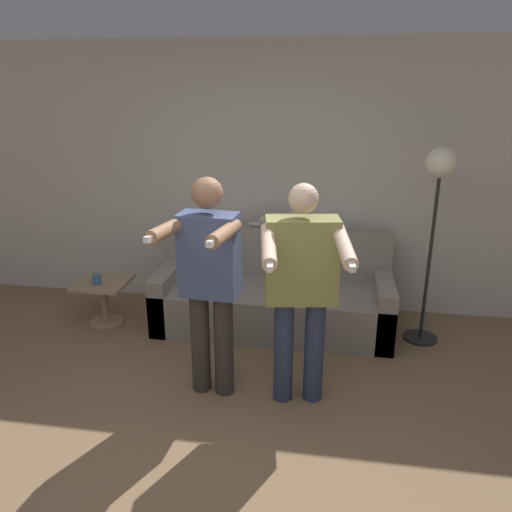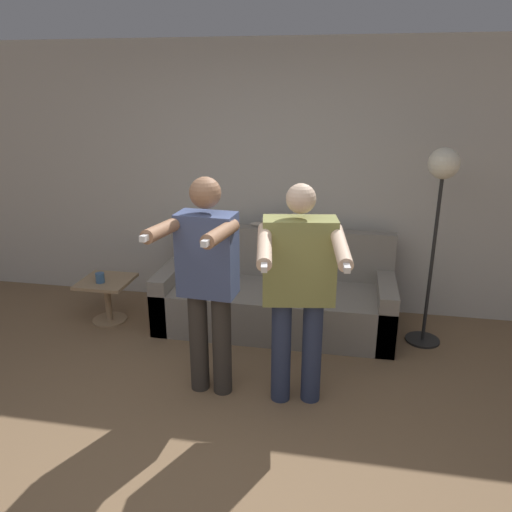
{
  "view_description": "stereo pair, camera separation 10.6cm",
  "coord_description": "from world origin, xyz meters",
  "px_view_note": "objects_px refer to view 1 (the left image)",
  "views": [
    {
      "loc": [
        0.67,
        -2.21,
        2.19
      ],
      "look_at": [
        0.08,
        1.48,
        0.9
      ],
      "focal_mm": 35.0,
      "sensor_mm": 36.0,
      "label": 1
    },
    {
      "loc": [
        0.78,
        -2.2,
        2.19
      ],
      "look_at": [
        0.08,
        1.48,
        0.9
      ],
      "focal_mm": 35.0,
      "sensor_mm": 36.0,
      "label": 2
    }
  ],
  "objects_px": {
    "cat": "(280,220)",
    "cup": "(97,279)",
    "couch": "(274,298)",
    "floor_lamp": "(438,188)",
    "person_left": "(209,276)",
    "person_right": "(301,282)",
    "side_table": "(104,293)"
  },
  "relations": [
    {
      "from": "cat",
      "to": "cup",
      "type": "relative_size",
      "value": 5.54
    },
    {
      "from": "couch",
      "to": "cup",
      "type": "bearing_deg",
      "value": -170.53
    },
    {
      "from": "floor_lamp",
      "to": "cup",
      "type": "bearing_deg",
      "value": -176.02
    },
    {
      "from": "person_left",
      "to": "cat",
      "type": "bearing_deg",
      "value": 81.32
    },
    {
      "from": "person_right",
      "to": "side_table",
      "type": "relative_size",
      "value": 3.41
    },
    {
      "from": "person_right",
      "to": "cup",
      "type": "distance_m",
      "value": 2.19
    },
    {
      "from": "cup",
      "to": "floor_lamp",
      "type": "bearing_deg",
      "value": 3.98
    },
    {
      "from": "floor_lamp",
      "to": "side_table",
      "type": "height_order",
      "value": "floor_lamp"
    },
    {
      "from": "cat",
      "to": "floor_lamp",
      "type": "bearing_deg",
      "value": -14.98
    },
    {
      "from": "cat",
      "to": "floor_lamp",
      "type": "distance_m",
      "value": 1.44
    },
    {
      "from": "cup",
      "to": "cat",
      "type": "bearing_deg",
      "value": 18.98
    },
    {
      "from": "couch",
      "to": "floor_lamp",
      "type": "relative_size",
      "value": 1.26
    },
    {
      "from": "person_left",
      "to": "floor_lamp",
      "type": "distance_m",
      "value": 2.05
    },
    {
      "from": "floor_lamp",
      "to": "side_table",
      "type": "xyz_separation_m",
      "value": [
        -2.96,
        -0.14,
        -1.07
      ]
    },
    {
      "from": "couch",
      "to": "person_left",
      "type": "xyz_separation_m",
      "value": [
        -0.31,
        -1.16,
        0.65
      ]
    },
    {
      "from": "person_left",
      "to": "cat",
      "type": "xyz_separation_m",
      "value": [
        0.33,
        1.45,
        0.04
      ]
    },
    {
      "from": "person_right",
      "to": "cup",
      "type": "relative_size",
      "value": 17.1
    },
    {
      "from": "person_right",
      "to": "cup",
      "type": "height_order",
      "value": "person_right"
    },
    {
      "from": "cat",
      "to": "person_right",
      "type": "bearing_deg",
      "value": -77.95
    },
    {
      "from": "cat",
      "to": "floor_lamp",
      "type": "xyz_separation_m",
      "value": [
        1.34,
        -0.36,
        0.42
      ]
    },
    {
      "from": "couch",
      "to": "side_table",
      "type": "xyz_separation_m",
      "value": [
        -1.61,
        -0.2,
        0.03
      ]
    },
    {
      "from": "floor_lamp",
      "to": "side_table",
      "type": "bearing_deg",
      "value": -177.3
    },
    {
      "from": "person_left",
      "to": "person_right",
      "type": "bearing_deg",
      "value": 4.31
    },
    {
      "from": "couch",
      "to": "cup",
      "type": "distance_m",
      "value": 1.66
    },
    {
      "from": "couch",
      "to": "cup",
      "type": "xyz_separation_m",
      "value": [
        -1.62,
        -0.27,
        0.2
      ]
    },
    {
      "from": "couch",
      "to": "cat",
      "type": "distance_m",
      "value": 0.75
    },
    {
      "from": "side_table",
      "to": "cup",
      "type": "height_order",
      "value": "cup"
    },
    {
      "from": "couch",
      "to": "person_right",
      "type": "height_order",
      "value": "person_right"
    },
    {
      "from": "cat",
      "to": "cup",
      "type": "height_order",
      "value": "cat"
    },
    {
      "from": "cat",
      "to": "side_table",
      "type": "bearing_deg",
      "value": -162.97
    },
    {
      "from": "person_right",
      "to": "cat",
      "type": "distance_m",
      "value": 1.48
    },
    {
      "from": "floor_lamp",
      "to": "side_table",
      "type": "relative_size",
      "value": 3.68
    }
  ]
}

